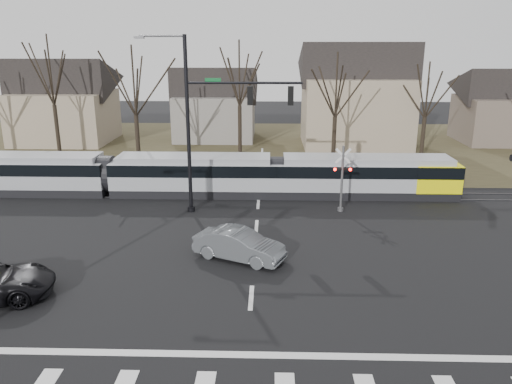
{
  "coord_description": "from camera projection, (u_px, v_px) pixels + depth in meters",
  "views": [
    {
      "loc": [
        0.68,
        -15.84,
        9.83
      ],
      "look_at": [
        0.0,
        9.0,
        2.3
      ],
      "focal_mm": 35.0,
      "sensor_mm": 36.0,
      "label": 1
    }
  ],
  "objects": [
    {
      "name": "ground",
      "position": [
        249.0,
        325.0,
        18.02
      ],
      "size": [
        140.0,
        140.0,
        0.0
      ],
      "primitive_type": "plane",
      "color": "black"
    },
    {
      "name": "grass_verge",
      "position": [
        262.0,
        146.0,
        48.63
      ],
      "size": [
        140.0,
        28.0,
        0.01
      ],
      "primitive_type": "cube",
      "color": "#38331E",
      "rests_on": "ground"
    },
    {
      "name": "stop_line",
      "position": [
        247.0,
        355.0,
        16.29
      ],
      "size": [
        28.0,
        0.35,
        0.01
      ],
      "primitive_type": "cube",
      "color": "silver",
      "rests_on": "ground"
    },
    {
      "name": "lane_dashes",
      "position": [
        259.0,
        194.0,
        33.32
      ],
      "size": [
        0.18,
        30.0,
        0.01
      ],
      "color": "silver",
      "rests_on": "ground"
    },
    {
      "name": "rail_pair",
      "position": [
        259.0,
        195.0,
        33.12
      ],
      "size": [
        90.0,
        1.52,
        0.06
      ],
      "color": "#59595E",
      "rests_on": "ground"
    },
    {
      "name": "tram",
      "position": [
        192.0,
        173.0,
        33.02
      ],
      "size": [
        34.87,
        2.59,
        2.64
      ],
      "color": "gray",
      "rests_on": "ground"
    },
    {
      "name": "sedan",
      "position": [
        239.0,
        245.0,
        23.28
      ],
      "size": [
        4.76,
        5.46,
        1.43
      ],
      "primitive_type": "imported",
      "rotation": [
        0.0,
        0.0,
        1.15
      ],
      "color": "#55595D",
      "rests_on": "ground"
    },
    {
      "name": "signal_pole_far",
      "position": [
        215.0,
        117.0,
        28.39
      ],
      "size": [
        9.28,
        0.44,
        10.2
      ],
      "color": "black",
      "rests_on": "ground"
    },
    {
      "name": "rail_crossing_signal",
      "position": [
        342.0,
        181.0,
        29.58
      ],
      "size": [
        1.08,
        0.36,
        4.0
      ],
      "color": "#59595B",
      "rests_on": "ground"
    },
    {
      "name": "tree_row",
      "position": [
        286.0,
        102.0,
        41.39
      ],
      "size": [
        59.2,
        7.2,
        10.0
      ],
      "color": "black",
      "rests_on": "ground"
    },
    {
      "name": "house_a",
      "position": [
        63.0,
        97.0,
        49.78
      ],
      "size": [
        9.72,
        8.64,
        8.6
      ],
      "color": "gray",
      "rests_on": "ground"
    },
    {
      "name": "house_b",
      "position": [
        215.0,
        100.0,
        51.44
      ],
      "size": [
        8.64,
        7.56,
        7.65
      ],
      "color": "slate",
      "rests_on": "ground"
    },
    {
      "name": "house_c",
      "position": [
        356.0,
        91.0,
        47.83
      ],
      "size": [
        10.8,
        8.64,
        10.1
      ],
      "color": "gray",
      "rests_on": "ground"
    },
    {
      "name": "house_d",
      "position": [
        503.0,
        102.0,
        49.72
      ],
      "size": [
        8.64,
        7.56,
        7.65
      ],
      "color": "brown",
      "rests_on": "ground"
    }
  ]
}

